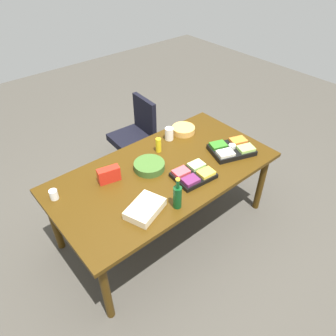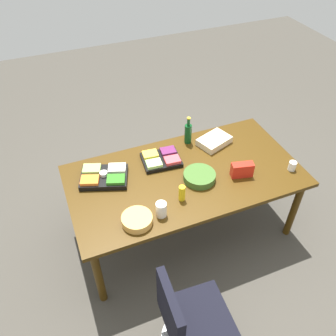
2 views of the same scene
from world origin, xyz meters
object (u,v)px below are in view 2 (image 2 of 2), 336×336
(office_chair, at_px, (191,325))
(fruit_platter, at_px, (161,159))
(conference_table, at_px, (185,180))
(salad_bowl, at_px, (199,176))
(veggie_tray, at_px, (104,176))
(mustard_bottle, at_px, (182,193))
(wine_bottle, at_px, (188,133))
(chip_bowl, at_px, (137,220))
(chip_bag_red, at_px, (242,170))
(sheet_cake, at_px, (214,141))
(paper_cup, at_px, (292,166))
(mayo_jar, at_px, (161,209))

(office_chair, xyz_separation_m, fruit_platter, (0.30, 1.38, 0.47))
(conference_table, xyz_separation_m, salad_bowl, (0.09, -0.11, 0.11))
(veggie_tray, height_order, mustard_bottle, mustard_bottle)
(wine_bottle, bearing_deg, veggie_tray, -166.74)
(chip_bowl, xyz_separation_m, fruit_platter, (0.45, 0.63, -0.00))
(chip_bag_red, bearing_deg, chip_bowl, -170.92)
(salad_bowl, xyz_separation_m, mustard_bottle, (-0.25, -0.17, 0.04))
(chip_bag_red, distance_m, chip_bowl, 1.08)
(conference_table, bearing_deg, wine_bottle, 63.01)
(conference_table, height_order, veggie_tray, veggie_tray)
(sheet_cake, distance_m, veggie_tray, 1.18)
(veggie_tray, bearing_deg, conference_table, -16.93)
(paper_cup, xyz_separation_m, wine_bottle, (-0.73, 0.75, 0.07))
(office_chair, height_order, veggie_tray, office_chair)
(chip_bowl, distance_m, mustard_bottle, 0.45)
(office_chair, bearing_deg, fruit_platter, 77.85)
(chip_bag_red, bearing_deg, fruit_platter, 143.43)
(veggie_tray, bearing_deg, wine_bottle, 13.26)
(office_chair, height_order, mayo_jar, mayo_jar)
(salad_bowl, xyz_separation_m, wine_bottle, (0.13, 0.54, 0.08))
(conference_table, distance_m, mayo_jar, 0.55)
(office_chair, relative_size, fruit_platter, 2.36)
(chip_bowl, distance_m, wine_bottle, 1.15)
(office_chair, bearing_deg, veggie_tray, 101.58)
(chip_bowl, bearing_deg, fruit_platter, 54.37)
(sheet_cake, height_order, mustard_bottle, mustard_bottle)
(sheet_cake, xyz_separation_m, paper_cup, (0.50, -0.62, 0.01))
(sheet_cake, bearing_deg, mayo_jar, -140.85)
(paper_cup, distance_m, wine_bottle, 1.05)
(fruit_platter, height_order, mustard_bottle, mustard_bottle)
(fruit_platter, xyz_separation_m, mustard_bottle, (-0.01, -0.53, 0.04))
(veggie_tray, bearing_deg, salad_bowl, -21.89)
(conference_table, bearing_deg, sheet_cake, 34.17)
(sheet_cake, relative_size, salad_bowl, 1.09)
(chip_bag_red, xyz_separation_m, fruit_platter, (-0.62, 0.46, -0.04))
(office_chair, relative_size, mustard_bottle, 6.01)
(chip_bowl, distance_m, fruit_platter, 0.77)
(conference_table, bearing_deg, mayo_jar, -135.64)
(paper_cup, distance_m, mustard_bottle, 1.11)
(fruit_platter, bearing_deg, veggie_tray, -176.45)
(wine_bottle, relative_size, mayo_jar, 2.22)
(sheet_cake, height_order, veggie_tray, veggie_tray)
(salad_bowl, distance_m, veggie_tray, 0.87)
(fruit_platter, relative_size, mustard_bottle, 2.55)
(wine_bottle, bearing_deg, sheet_cake, -27.30)
(chip_bowl, bearing_deg, sheet_cake, 33.19)
(mustard_bottle, bearing_deg, veggie_tray, 138.59)
(mayo_jar, distance_m, fruit_platter, 0.67)
(mayo_jar, bearing_deg, office_chair, -94.28)
(veggie_tray, xyz_separation_m, mustard_bottle, (0.56, -0.49, 0.04))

